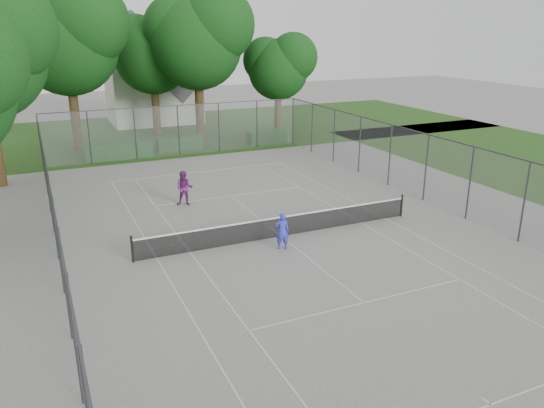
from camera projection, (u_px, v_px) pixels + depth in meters
name	position (u px, v px, depth m)	size (l,w,h in m)	color
ground	(281.00, 237.00, 23.12)	(120.00, 120.00, 0.00)	slate
grass_far	(152.00, 133.00, 45.57)	(60.00, 20.00, 0.00)	#1E4112
court_markings	(281.00, 237.00, 23.12)	(11.03, 23.83, 0.01)	beige
tennis_net	(281.00, 226.00, 22.96)	(12.87, 0.10, 1.10)	black
perimeter_fence	(282.00, 197.00, 22.54)	(18.08, 34.08, 3.52)	#38383D
tree_far_left	(67.00, 35.00, 36.75)	(8.22, 7.51, 11.82)	#3B2915
tree_far_midleft	(153.00, 49.00, 42.50)	(7.06, 6.44, 10.15)	#3B2915
tree_far_midright	(198.00, 36.00, 40.59)	(8.11, 7.40, 11.66)	#3B2915
tree_far_right	(279.00, 65.00, 43.86)	(5.77, 5.27, 8.30)	#3B2915
hedge_left	(118.00, 150.00, 36.62)	(4.50, 1.35, 1.12)	#194917
hedge_mid	(180.00, 143.00, 39.01)	(3.31, 0.95, 1.04)	#194917
hedge_right	(268.00, 137.00, 41.62)	(3.19, 1.17, 0.96)	#194917
house	(153.00, 79.00, 49.45)	(8.03, 6.22, 10.00)	beige
girl_player	(282.00, 231.00, 21.62)	(0.57, 0.38, 1.57)	#3639CE
woman_player	(184.00, 188.00, 26.93)	(0.87, 0.68, 1.80)	#672267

